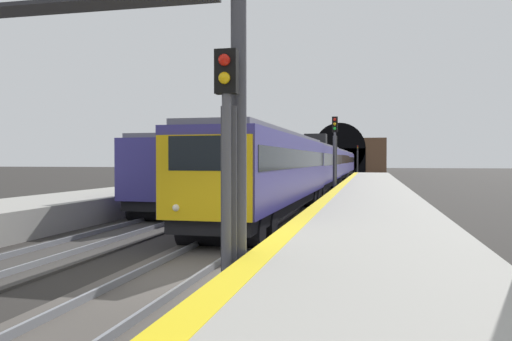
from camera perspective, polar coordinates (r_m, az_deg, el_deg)
ground_plane at (r=11.60m, az=-9.78°, el=-12.01°), size 320.00×320.00×0.00m
platform_right at (r=10.64m, az=12.82°, el=-10.40°), size 112.00×4.21×1.03m
platform_right_edge_strip at (r=10.70m, az=2.77°, el=-7.49°), size 112.00×0.50×0.01m
track_main_line at (r=11.59m, az=-9.78°, el=-11.81°), size 160.00×2.72×0.21m
track_adjacent_line at (r=13.77m, az=-26.69°, el=-9.83°), size 160.00×2.94×0.21m
train_main_approaching at (r=50.12m, az=7.84°, el=0.68°), size 73.78×3.08×4.72m
train_adjacent_platform at (r=47.96m, az=2.46°, el=0.63°), size 57.11×3.32×4.65m
railway_signal_near at (r=8.62m, az=-3.30°, el=1.41°), size 0.39×0.38×4.51m
railway_signal_mid at (r=34.58m, az=8.85°, el=2.35°), size 0.39×0.38×5.56m
railway_signal_far at (r=93.38m, az=11.35°, el=1.46°), size 0.39×0.38×5.31m
overhead_signal_gantry at (r=11.07m, az=-23.99°, el=12.74°), size 0.70×8.66×6.40m
tunnel_portal at (r=109.31m, az=9.42°, el=1.72°), size 2.82×19.20×10.75m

